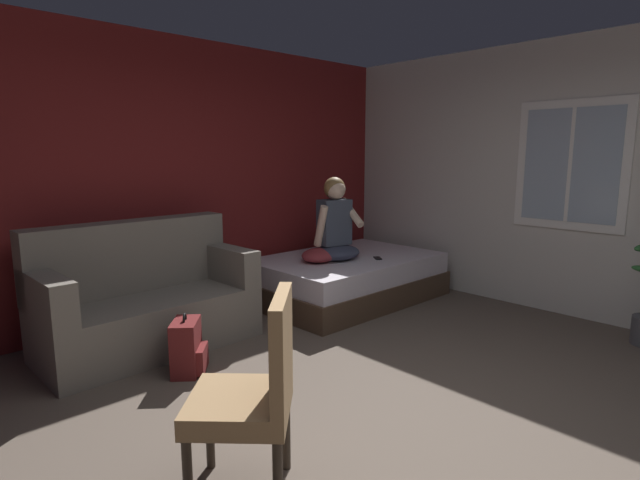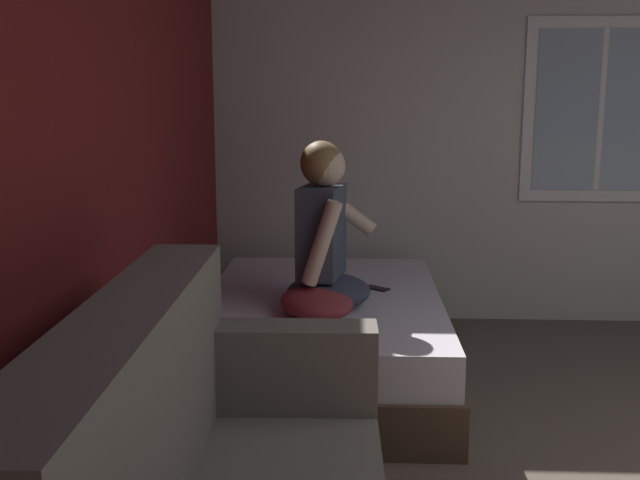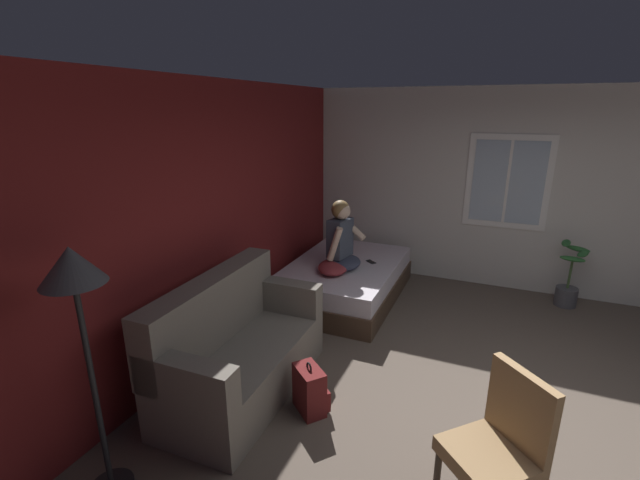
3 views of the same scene
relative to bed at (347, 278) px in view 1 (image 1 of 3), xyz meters
The scene contains 10 objects.
ground_plane 2.92m from the bed, 129.59° to the right, with size 40.00×40.00×0.00m, color brown.
wall_back_accent 2.34m from the bed, 154.38° to the left, with size 11.07×0.16×2.70m, color maroon.
wall_side_with_window 2.80m from the bed, 60.52° to the right, with size 0.19×7.50×2.70m.
bed is the anchor object (origin of this frame).
couch 2.23m from the bed, behind, with size 1.72×0.86×1.04m.
side_chair 3.30m from the bed, 143.90° to the right, with size 0.65×0.65×0.98m.
person_seated 0.63m from the bed, behind, with size 0.59×0.53×0.88m.
backpack 2.29m from the bed, 167.00° to the right, with size 0.35×0.35×0.46m.
throw_pillow 0.50m from the bed, behind, with size 0.48×0.36×0.14m, color #993338.
cell_phone 0.42m from the bed, 62.86° to the right, with size 0.07×0.14×0.01m, color black.
Camera 1 is at (-2.06, -1.46, 1.60)m, focal length 28.00 mm.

